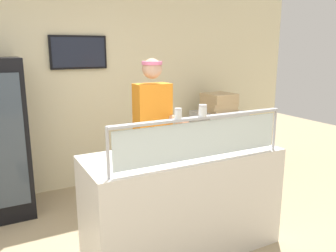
% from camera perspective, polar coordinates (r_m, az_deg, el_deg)
% --- Properties ---
extents(ground_plane, '(12.00, 12.00, 0.00)m').
position_cam_1_polar(ground_plane, '(3.95, -2.49, -15.22)').
color(ground_plane, tan).
rests_on(ground_plane, ground).
extents(shop_rear_unit, '(6.18, 0.13, 2.70)m').
position_cam_1_polar(shop_rear_unit, '(4.79, -9.84, 6.64)').
color(shop_rear_unit, beige).
rests_on(shop_rear_unit, ground).
extents(serving_counter, '(1.78, 0.72, 0.95)m').
position_cam_1_polar(serving_counter, '(3.23, 2.43, -12.50)').
color(serving_counter, silver).
rests_on(serving_counter, ground).
extents(sneeze_guard, '(1.60, 0.06, 0.38)m').
position_cam_1_polar(sneeze_guard, '(2.75, 5.76, -1.11)').
color(sneeze_guard, '#B2B5BC').
rests_on(sneeze_guard, serving_counter).
extents(pizza_tray, '(0.51, 0.51, 0.04)m').
position_cam_1_polar(pizza_tray, '(3.20, 4.64, -3.38)').
color(pizza_tray, '#9EA0A8').
rests_on(pizza_tray, serving_counter).
extents(pizza_server, '(0.11, 0.29, 0.01)m').
position_cam_1_polar(pizza_server, '(3.19, 5.32, -3.02)').
color(pizza_server, '#ADAFB7').
rests_on(pizza_server, pizza_tray).
extents(parmesan_shaker, '(0.06, 0.06, 0.08)m').
position_cam_1_polar(parmesan_shaker, '(2.59, 1.71, 1.98)').
color(parmesan_shaker, white).
rests_on(parmesan_shaker, sneeze_guard).
extents(pepper_flake_shaker, '(0.07, 0.07, 0.09)m').
position_cam_1_polar(pepper_flake_shaker, '(2.71, 5.83, 2.49)').
color(pepper_flake_shaker, white).
rests_on(pepper_flake_shaker, sneeze_guard).
extents(worker_figure, '(0.41, 0.50, 1.76)m').
position_cam_1_polar(worker_figure, '(3.67, -2.48, -0.58)').
color(worker_figure, '#23232D').
rests_on(worker_figure, ground).
extents(prep_shelf, '(0.70, 0.55, 0.95)m').
position_cam_1_polar(prep_shelf, '(5.21, 8.37, -2.68)').
color(prep_shelf, '#B7BABF').
rests_on(prep_shelf, ground).
extents(pizza_box_stack, '(0.44, 0.43, 0.27)m').
position_cam_1_polar(pizza_box_stack, '(5.08, 8.56, 3.93)').
color(pizza_box_stack, tan).
rests_on(pizza_box_stack, prep_shelf).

